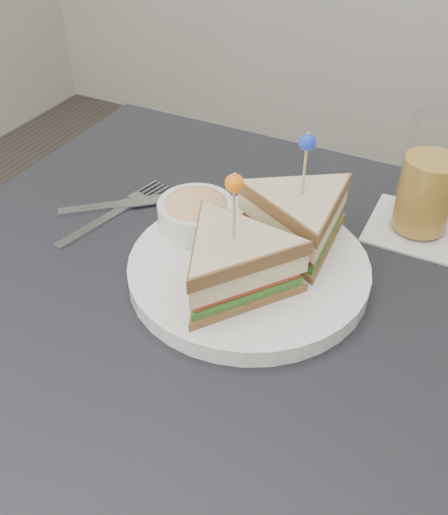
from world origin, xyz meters
TOP-DOWN VIEW (x-y plane):
  - table at (0.00, 0.00)m, footprint 0.80×0.80m
  - plate_meal at (0.03, 0.05)m, footprint 0.38×0.38m
  - cutlery_fork at (-0.20, 0.09)m, footprint 0.06×0.20m
  - cutlery_knife at (-0.19, 0.11)m, footprint 0.18×0.16m
  - drink_set at (0.19, 0.24)m, footprint 0.13×0.13m

SIDE VIEW (x-z plane):
  - table at x=0.00m, z-range 0.30..1.05m
  - cutlery_fork at x=-0.20m, z-range 0.75..0.76m
  - cutlery_knife at x=-0.19m, z-range 0.75..0.76m
  - plate_meal at x=0.03m, z-range 0.71..0.88m
  - drink_set at x=0.19m, z-range 0.74..0.90m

